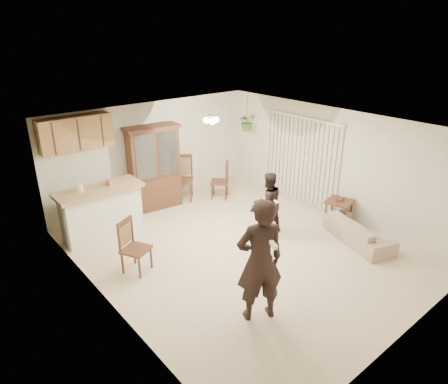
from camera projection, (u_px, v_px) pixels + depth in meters
floor at (242, 250)px, 7.99m from camera, size 6.50×6.50×0.00m
ceiling at (245, 127)px, 7.02m from camera, size 5.50×6.50×0.02m
wall_back at (154, 153)px, 9.80m from camera, size 5.50×0.02×2.50m
wall_front at (411, 267)px, 5.20m from camera, size 5.50×0.02×2.50m
wall_left at (106, 239)px, 5.88m from camera, size 0.02×6.50×2.50m
wall_right at (332, 163)px, 9.13m from camera, size 0.02×6.50×2.50m
breakfast_bar at (102, 214)px, 8.36m from camera, size 1.60×0.55×1.00m
bar_top at (99, 190)px, 8.15m from camera, size 1.75×0.70×0.08m
upper_cabinets at (76, 133)px, 8.22m from camera, size 1.50×0.34×0.70m
vertical_blinds at (300, 160)px, 9.80m from camera, size 0.06×2.30×2.10m
ceiling_fixture at (211, 120)px, 8.02m from camera, size 0.36×0.36×0.20m
hanging_plant at (247, 121)px, 10.33m from camera, size 0.43×0.37×0.48m
plant_cord at (247, 109)px, 10.20m from camera, size 0.01×0.01×0.65m
sofa at (359, 225)px, 8.17m from camera, size 1.29×2.01×0.73m
adult at (260, 266)px, 5.84m from camera, size 0.78×0.66×1.80m
child at (268, 203)px, 8.47m from camera, size 0.77×0.67×1.35m
china_hutch at (154, 168)px, 9.51m from camera, size 1.34×0.65×2.03m
side_table at (338, 212)px, 8.89m from camera, size 0.65×0.65×0.65m
chair_bar at (137, 257)px, 7.21m from camera, size 0.59×0.59×1.00m
chair_hutch_left at (183, 187)px, 10.20m from camera, size 0.71×0.71×1.14m
chair_hutch_right at (220, 188)px, 10.31m from camera, size 0.61×0.61×0.98m
controller_adult at (274, 245)px, 5.19m from camera, size 0.12×0.18×0.05m
controller_child at (276, 202)px, 8.15m from camera, size 0.07×0.12×0.04m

